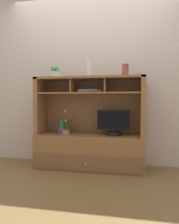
% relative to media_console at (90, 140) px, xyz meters
% --- Properties ---
extents(floor_plane, '(6.00, 6.00, 0.02)m').
position_rel_media_console_xyz_m(floor_plane, '(0.00, -0.01, -0.40)').
color(floor_plane, brown).
rests_on(floor_plane, ground).
extents(back_wall, '(6.00, 0.02, 2.80)m').
position_rel_media_console_xyz_m(back_wall, '(0.00, 0.26, 1.01)').
color(back_wall, beige).
rests_on(back_wall, ground).
extents(media_console, '(1.51, 0.50, 1.27)m').
position_rel_media_console_xyz_m(media_console, '(0.00, 0.00, 0.00)').
color(media_console, brown).
rests_on(media_console, ground).
extents(tv_monitor, '(0.44, 0.20, 0.34)m').
position_rel_media_console_xyz_m(tv_monitor, '(0.34, -0.04, 0.24)').
color(tv_monitor, black).
rests_on(tv_monitor, media_console).
extents(potted_orchid, '(0.13, 0.13, 0.34)m').
position_rel_media_console_xyz_m(potted_orchid, '(-0.33, -0.05, 0.12)').
color(potted_orchid, '#B56856').
rests_on(potted_orchid, media_console).
extents(potted_fern, '(0.16, 0.16, 0.21)m').
position_rel_media_console_xyz_m(potted_fern, '(-0.41, 0.01, 0.17)').
color(potted_fern, '#434658').
rests_on(potted_fern, media_console).
extents(magazine_stack_left, '(0.33, 0.24, 0.04)m').
position_rel_media_console_xyz_m(magazine_stack_left, '(0.01, -0.02, 0.69)').
color(magazine_stack_left, '#38418B').
rests_on(magazine_stack_left, media_console).
extents(potted_succulent, '(0.16, 0.16, 0.17)m').
position_rel_media_console_xyz_m(potted_succulent, '(-0.49, -0.02, 0.94)').
color(potted_succulent, silver).
rests_on(potted_succulent, media_console).
extents(ceramic_vase, '(0.07, 0.07, 0.21)m').
position_rel_media_console_xyz_m(ceramic_vase, '(0.00, -0.03, 0.99)').
color(ceramic_vase, silver).
rests_on(ceramic_vase, media_console).
extents(accent_vase, '(0.09, 0.09, 0.16)m').
position_rel_media_console_xyz_m(accent_vase, '(0.49, -0.01, 0.96)').
color(accent_vase, brown).
rests_on(accent_vase, media_console).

